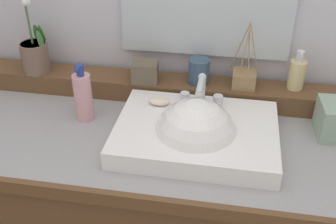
{
  "coord_description": "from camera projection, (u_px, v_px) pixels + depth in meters",
  "views": [
    {
      "loc": [
        0.25,
        -1.08,
        1.65
      ],
      "look_at": [
        0.06,
        -0.01,
        0.96
      ],
      "focal_mm": 44.15,
      "sensor_mm": 36.0,
      "label": 1
    }
  ],
  "objects": [
    {
      "name": "vanity_cabinet",
      "position": [
        153.0,
        224.0,
        1.58
      ],
      "size": [
        1.51,
        0.61,
        0.88
      ],
      "color": "brown",
      "rests_on": "ground"
    },
    {
      "name": "back_ledge",
      "position": [
        163.0,
        88.0,
        1.52
      ],
      "size": [
        1.43,
        0.12,
        0.07
      ],
      "primitive_type": "cube",
      "color": "brown",
      "rests_on": "vanity_cabinet"
    },
    {
      "name": "sink_basin",
      "position": [
        196.0,
        137.0,
        1.28
      ],
      "size": [
        0.5,
        0.37,
        0.28
      ],
      "color": "white",
      "rests_on": "vanity_cabinet"
    },
    {
      "name": "soap_bar",
      "position": [
        159.0,
        101.0,
        1.37
      ],
      "size": [
        0.07,
        0.04,
        0.02
      ],
      "primitive_type": "ellipsoid",
      "color": "beige",
      "rests_on": "sink_basin"
    },
    {
      "name": "potted_plant",
      "position": [
        35.0,
        51.0,
        1.52
      ],
      "size": [
        0.1,
        0.11,
        0.4
      ],
      "color": "brown",
      "rests_on": "back_ledge"
    },
    {
      "name": "soap_dispenser",
      "position": [
        297.0,
        74.0,
        1.41
      ],
      "size": [
        0.05,
        0.06,
        0.14
      ],
      "color": "#D4C485",
      "rests_on": "back_ledge"
    },
    {
      "name": "tumbler_cup",
      "position": [
        199.0,
        71.0,
        1.45
      ],
      "size": [
        0.08,
        0.08,
        0.09
      ],
      "primitive_type": "cylinder",
      "color": "#344B5F",
      "rests_on": "back_ledge"
    },
    {
      "name": "reed_diffuser",
      "position": [
        244.0,
        78.0,
        1.44
      ],
      "size": [
        0.1,
        0.08,
        0.24
      ],
      "color": "olive",
      "rests_on": "back_ledge"
    },
    {
      "name": "trinket_box",
      "position": [
        145.0,
        72.0,
        1.47
      ],
      "size": [
        0.1,
        0.08,
        0.07
      ],
      "primitive_type": "cube",
      "rotation": [
        0.0,
        0.0,
        0.11
      ],
      "color": "brown",
      "rests_on": "back_ledge"
    },
    {
      "name": "lotion_bottle",
      "position": [
        83.0,
        96.0,
        1.37
      ],
      "size": [
        0.06,
        0.06,
        0.2
      ],
      "color": "#D99BA2",
      "rests_on": "vanity_cabinet"
    }
  ]
}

